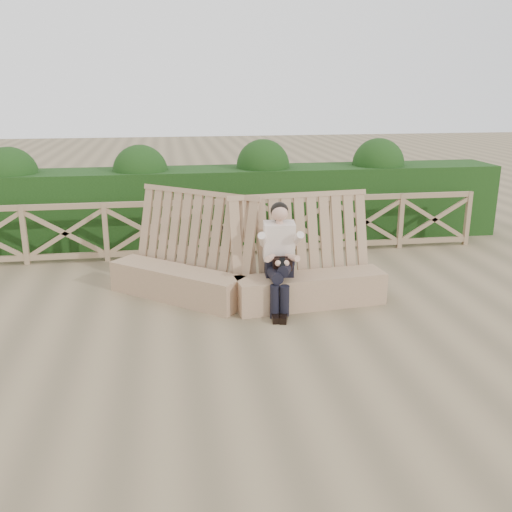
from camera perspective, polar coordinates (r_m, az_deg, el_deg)
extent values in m
plane|color=brown|center=(7.71, -0.79, -7.33)|extent=(60.00, 60.00, 0.00)
cube|color=#937554|center=(8.80, -7.96, -2.72)|extent=(2.02, 1.81, 0.48)
cube|color=#937554|center=(8.83, -7.01, 1.30)|extent=(1.99, 1.77, 1.59)
cube|color=#937554|center=(8.48, 5.47, -3.39)|extent=(2.26, 0.72, 0.48)
cube|color=#937554|center=(8.54, 4.95, 0.84)|extent=(2.25, 0.67, 1.59)
cube|color=black|center=(8.32, 2.32, -1.09)|extent=(0.42, 0.32, 0.25)
cube|color=beige|center=(8.26, 2.31, 1.53)|extent=(0.47, 0.36, 0.59)
sphere|color=tan|center=(8.11, 2.39, 4.32)|extent=(0.25, 0.25, 0.23)
sphere|color=black|center=(8.14, 2.36, 4.53)|extent=(0.28, 0.28, 0.26)
cylinder|color=black|center=(8.09, 1.80, -1.77)|extent=(0.21, 0.53, 0.17)
cylinder|color=black|center=(8.11, 3.05, -1.16)|extent=(0.21, 0.53, 0.19)
cylinder|color=black|center=(7.98, 1.89, -4.63)|extent=(0.14, 0.14, 0.48)
cylinder|color=black|center=(7.97, 2.87, -4.66)|extent=(0.14, 0.14, 0.48)
cube|color=black|center=(7.96, 1.95, -6.22)|extent=(0.12, 0.28, 0.09)
cube|color=black|center=(7.95, 2.78, -6.26)|extent=(0.12, 0.28, 0.09)
cube|color=black|center=(8.10, 2.65, -0.77)|extent=(0.28, 0.18, 0.18)
cube|color=black|center=(7.91, 2.65, -0.70)|extent=(0.09, 0.10, 0.13)
cube|color=#8A7350|center=(10.72, -3.51, 5.45)|extent=(10.10, 0.07, 0.10)
cube|color=#8A7350|center=(10.94, -3.43, 0.67)|extent=(10.10, 0.07, 0.10)
cube|color=black|center=(11.95, -4.06, 5.15)|extent=(12.00, 1.20, 1.50)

